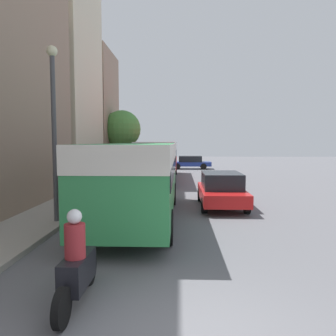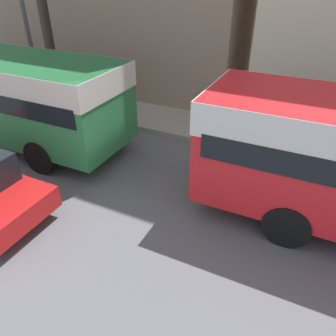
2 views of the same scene
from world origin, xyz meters
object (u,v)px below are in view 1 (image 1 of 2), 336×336
bus_lead (139,170)px  car_far_curb (190,162)px  motorcycle_behind_lead (77,267)px  bus_following (159,155)px  pedestrian_near_curb (123,167)px  car_crossing (221,189)px

bus_lead → car_far_curb: 23.14m
motorcycle_behind_lead → car_far_curb: motorcycle_behind_lead is taller
bus_following → car_far_curb: 10.25m
bus_lead → motorcycle_behind_lead: (-0.33, -6.35, -1.16)m
bus_following → pedestrian_near_curb: size_ratio=6.91×
bus_lead → car_far_curb: (2.57, 22.97, -1.11)m
bus_lead → car_crossing: (3.34, 2.55, -1.05)m
motorcycle_behind_lead → pedestrian_near_curb: bearing=97.5°
bus_lead → car_far_curb: size_ratio=2.14×
bus_following → pedestrian_near_curb: bearing=-166.5°
car_crossing → bus_following: bearing=108.0°
bus_lead → bus_following: bearing=90.4°
bus_lead → motorcycle_behind_lead: bus_lead is taller
bus_following → pedestrian_near_curb: bus_following is taller
bus_following → car_far_curb: size_ratio=2.62×
bus_following → car_crossing: size_ratio=2.65×
bus_following → motorcycle_behind_lead: bus_following is taller
bus_lead → car_far_curb: bearing=83.6°
pedestrian_near_curb → car_crossing: bearing=-58.3°
bus_lead → pedestrian_near_curb: (-2.80, 12.49, -0.86)m
car_crossing → pedestrian_near_curb: bearing=121.7°
motorcycle_behind_lead → car_crossing: (3.66, 8.90, 0.11)m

